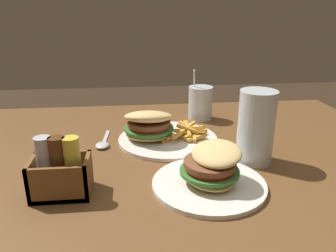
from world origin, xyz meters
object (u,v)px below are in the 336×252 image
(meal_plate_far, at_px, (211,172))
(spoon, at_px, (103,144))
(meal_plate_near, at_px, (158,130))
(condiment_caddy, at_px, (60,172))
(beer_glass, at_px, (256,128))
(juice_glass, at_px, (200,105))

(meal_plate_far, bearing_deg, spoon, -44.23)
(meal_plate_near, xyz_separation_m, condiment_caddy, (0.22, 0.26, 0.02))
(spoon, distance_m, condiment_caddy, 0.25)
(meal_plate_near, bearing_deg, condiment_caddy, 49.84)
(beer_glass, bearing_deg, juice_glass, -78.84)
(spoon, xyz_separation_m, condiment_caddy, (0.06, 0.24, 0.04))
(meal_plate_far, xyz_separation_m, condiment_caddy, (0.31, -0.00, 0.02))
(meal_plate_far, bearing_deg, juice_glass, -98.53)
(meal_plate_far, distance_m, condiment_caddy, 0.31)
(juice_glass, relative_size, spoon, 1.16)
(beer_glass, relative_size, juice_glass, 1.05)
(meal_plate_far, bearing_deg, beer_glass, -141.32)
(meal_plate_far, height_order, condiment_caddy, condiment_caddy)
(meal_plate_near, height_order, juice_glass, juice_glass)
(juice_glass, bearing_deg, meal_plate_near, 49.55)
(meal_plate_near, distance_m, meal_plate_far, 0.27)
(juice_glass, height_order, condiment_caddy, juice_glass)
(meal_plate_near, relative_size, spoon, 1.90)
(juice_glass, bearing_deg, beer_glass, 101.16)
(spoon, height_order, condiment_caddy, condiment_caddy)
(juice_glass, height_order, spoon, juice_glass)
(beer_glass, height_order, juice_glass, beer_glass)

